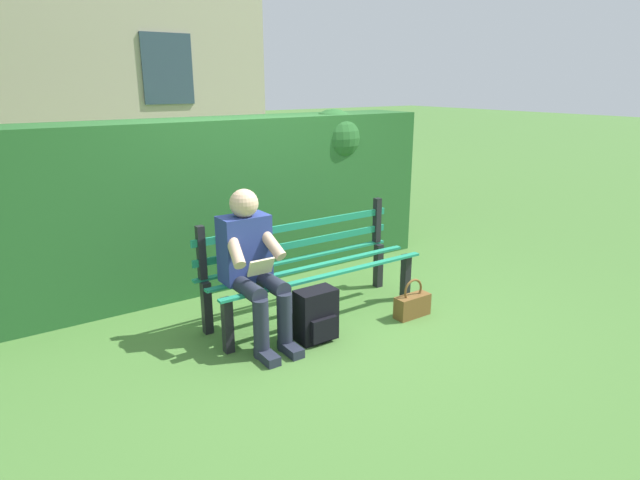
{
  "coord_description": "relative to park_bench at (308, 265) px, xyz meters",
  "views": [
    {
      "loc": [
        2.38,
        3.56,
        1.96
      ],
      "look_at": [
        0.0,
        0.1,
        0.7
      ],
      "focal_mm": 29.97,
      "sensor_mm": 36.0,
      "label": 1
    }
  ],
  "objects": [
    {
      "name": "backpack",
      "position": [
        0.24,
        0.47,
        -0.23
      ],
      "size": [
        0.32,
        0.26,
        0.41
      ],
      "color": "black",
      "rests_on": "ground"
    },
    {
      "name": "person_seated",
      "position": [
        0.63,
        0.18,
        0.19
      ],
      "size": [
        0.44,
        0.73,
        1.18
      ],
      "color": "navy",
      "rests_on": "ground"
    },
    {
      "name": "park_bench",
      "position": [
        0.0,
        0.0,
        0.0
      ],
      "size": [
        1.95,
        0.55,
        0.89
      ],
      "color": "black",
      "rests_on": "ground"
    },
    {
      "name": "ground",
      "position": [
        0.0,
        0.08,
        -0.44
      ],
      "size": [
        60.0,
        60.0,
        0.0
      ],
      "primitive_type": "plane",
      "color": "#477533"
    },
    {
      "name": "handbag",
      "position": [
        -0.68,
        0.59,
        -0.33
      ],
      "size": [
        0.33,
        0.13,
        0.34
      ],
      "color": "brown",
      "rests_on": "ground"
    },
    {
      "name": "hedge_backdrop",
      "position": [
        0.38,
        -1.19,
        0.41
      ],
      "size": [
        4.83,
        0.73,
        1.67
      ],
      "color": "#265B28",
      "rests_on": "ground"
    }
  ]
}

